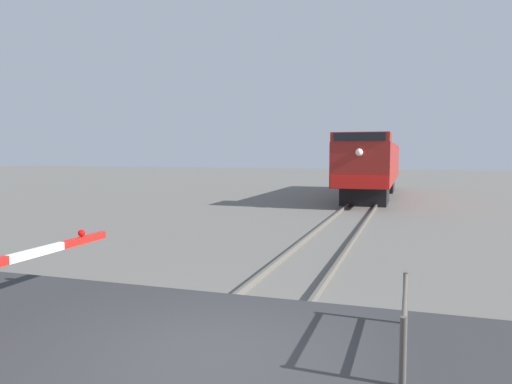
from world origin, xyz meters
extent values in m
plane|color=#605E59|center=(0.00, 0.00, 0.00)|extent=(160.00, 160.00, 0.00)
cube|color=#59544C|center=(-0.72, 0.00, 0.07)|extent=(0.08, 80.00, 0.15)
cube|color=#59544C|center=(0.72, 0.00, 0.07)|extent=(0.08, 80.00, 0.15)
cube|color=#2D2D30|center=(0.00, 0.00, 0.08)|extent=(36.00, 5.40, 0.15)
cube|color=black|center=(0.00, 21.31, 0.53)|extent=(2.41, 3.20, 1.05)
cube|color=black|center=(0.00, 30.01, 0.53)|extent=(2.41, 3.20, 1.05)
cube|color=maroon|center=(0.00, 25.66, 2.18)|extent=(2.83, 15.83, 2.27)
cube|color=maroon|center=(0.00, 19.00, 3.55)|extent=(2.78, 2.52, 0.45)
cube|color=black|center=(0.00, 17.71, 3.55)|extent=(2.41, 0.06, 0.36)
cube|color=red|center=(0.00, 17.70, 1.40)|extent=(2.69, 0.08, 0.64)
sphere|color=#F2EACC|center=(0.00, 17.69, 2.81)|extent=(0.36, 0.36, 0.36)
cube|color=white|center=(-3.62, 0.98, 1.09)|extent=(0.10, 1.25, 0.14)
cube|color=red|center=(-3.62, 2.23, 1.09)|extent=(0.10, 1.25, 0.14)
sphere|color=red|center=(-3.62, 2.16, 1.23)|extent=(0.14, 0.14, 0.14)
cylinder|color=#4C4742|center=(2.34, -0.04, 0.47)|extent=(0.08, 0.08, 0.95)
cylinder|color=#4C4742|center=(2.34, 2.06, 0.47)|extent=(0.08, 0.08, 0.95)
cylinder|color=#4C4742|center=(2.34, 1.01, 0.91)|extent=(0.06, 2.10, 0.06)
cylinder|color=#4C4742|center=(2.34, 1.01, 0.52)|extent=(0.06, 2.10, 0.06)
camera|label=1|loc=(2.38, -5.50, 2.76)|focal=33.76mm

